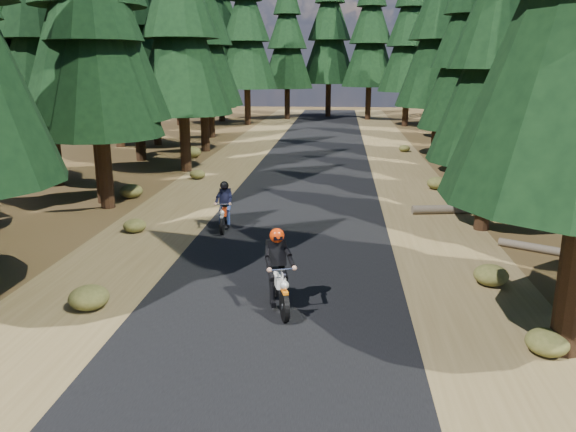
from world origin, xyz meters
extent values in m
plane|color=#443418|center=(0.00, 0.00, 0.00)|extent=(120.00, 120.00, 0.00)
cube|color=black|center=(0.00, 5.00, 0.01)|extent=(6.00, 100.00, 0.01)
cube|color=brown|center=(-4.60, 5.00, 0.00)|extent=(3.20, 100.00, 0.01)
cube|color=brown|center=(4.60, 5.00, 0.00)|extent=(3.20, 100.00, 0.01)
cylinder|color=black|center=(-7.26, 6.17, 2.67)|extent=(0.51, 0.51, 5.34)
cone|color=black|center=(-7.26, 6.17, 6.01)|extent=(4.54, 4.54, 6.68)
cylinder|color=black|center=(6.06, 4.48, 2.26)|extent=(0.48, 0.48, 4.52)
cone|color=black|center=(6.06, 4.48, 5.08)|extent=(3.84, 3.84, 5.65)
cylinder|color=black|center=(-7.70, 6.96, 3.21)|extent=(0.56, 0.56, 6.43)
cone|color=black|center=(-7.70, 6.96, 7.23)|extent=(5.46, 5.46, 8.03)
cylinder|color=black|center=(8.28, 7.39, 2.92)|extent=(0.53, 0.53, 5.84)
cone|color=black|center=(8.28, 7.39, 6.57)|extent=(4.96, 4.96, 7.30)
cylinder|color=black|center=(-11.13, 9.93, 2.78)|extent=(0.52, 0.52, 5.56)
cone|color=black|center=(-11.13, 9.93, 6.26)|extent=(4.73, 4.73, 6.95)
cylinder|color=black|center=(-6.35, 13.89, 2.86)|extent=(0.53, 0.53, 5.72)
cone|color=black|center=(-6.35, 13.89, 6.43)|extent=(4.86, 4.86, 7.15)
cylinder|color=black|center=(6.98, 14.07, 2.25)|extent=(0.48, 0.48, 4.51)
cone|color=black|center=(6.98, 14.07, 5.07)|extent=(3.83, 3.83, 5.64)
cone|color=black|center=(6.98, 14.07, 7.10)|extent=(2.93, 2.93, 4.06)
cylinder|color=black|center=(-9.76, 16.85, 3.18)|extent=(0.55, 0.55, 6.37)
cone|color=black|center=(-9.76, 16.85, 7.16)|extent=(5.41, 5.41, 7.96)
cylinder|color=black|center=(10.48, 16.81, 3.24)|extent=(0.56, 0.56, 6.47)
cone|color=black|center=(10.48, 16.81, 7.28)|extent=(5.50, 5.50, 8.09)
cylinder|color=black|center=(-7.00, 20.76, 2.82)|extent=(0.53, 0.53, 5.64)
cone|color=black|center=(-7.00, 20.76, 6.34)|extent=(4.79, 4.79, 7.05)
cone|color=black|center=(-7.00, 20.76, 8.88)|extent=(3.67, 3.67, 5.08)
cylinder|color=black|center=(6.93, 19.74, 2.91)|extent=(0.53, 0.53, 5.83)
cone|color=black|center=(6.93, 19.74, 6.56)|extent=(4.95, 4.95, 7.29)
cylinder|color=black|center=(-10.86, 23.22, 2.72)|extent=(0.52, 0.52, 5.45)
cone|color=black|center=(-10.86, 23.22, 6.13)|extent=(4.63, 4.63, 6.81)
cone|color=black|center=(-10.86, 23.22, 8.58)|extent=(3.54, 3.54, 4.90)
cylinder|color=black|center=(11.52, 24.15, 2.31)|extent=(0.48, 0.48, 4.61)
cone|color=black|center=(11.52, 24.15, 5.19)|extent=(3.92, 3.92, 5.77)
cone|color=black|center=(11.52, 24.15, 7.27)|extent=(3.00, 3.00, 4.15)
cylinder|color=black|center=(-8.12, 27.46, 2.21)|extent=(0.48, 0.48, 4.42)
cone|color=black|center=(-8.12, 27.46, 4.97)|extent=(3.76, 3.76, 5.52)
cone|color=black|center=(-8.12, 27.46, 6.96)|extent=(2.87, 2.87, 3.98)
cone|color=black|center=(-8.12, 27.46, 8.95)|extent=(1.99, 1.99, 3.31)
cylinder|color=black|center=(8.34, 28.41, 2.88)|extent=(0.53, 0.53, 5.76)
cone|color=black|center=(8.34, 28.41, 6.48)|extent=(4.90, 4.90, 7.21)
cone|color=black|center=(8.34, 28.41, 9.08)|extent=(3.75, 3.75, 5.19)
cylinder|color=black|center=(-11.79, 32.77, 2.37)|extent=(0.49, 0.49, 4.75)
cone|color=black|center=(-11.79, 32.77, 5.34)|extent=(4.04, 4.04, 5.93)
cone|color=black|center=(-11.79, 32.77, 7.48)|extent=(3.09, 3.09, 4.27)
cone|color=black|center=(-11.79, 32.77, 9.61)|extent=(2.14, 2.14, 3.56)
cylinder|color=black|center=(13.03, 32.09, 2.83)|extent=(0.53, 0.53, 5.66)
cone|color=black|center=(13.03, 32.09, 6.37)|extent=(4.81, 4.81, 7.07)
cone|color=black|center=(13.03, 32.09, 8.91)|extent=(3.68, 3.68, 5.09)
cylinder|color=black|center=(-13.00, 22.00, 3.20)|extent=(0.56, 0.56, 6.40)
cone|color=black|center=(-13.00, 22.00, 7.20)|extent=(5.44, 5.44, 8.00)
cylinder|color=black|center=(13.00, 26.00, 3.00)|extent=(0.54, 0.54, 6.00)
cone|color=black|center=(13.00, 26.00, 6.75)|extent=(5.10, 5.10, 7.50)
cylinder|color=black|center=(-7.00, 37.00, 3.20)|extent=(0.56, 0.56, 6.40)
cone|color=black|center=(-7.00, 37.00, 7.20)|extent=(5.44, 5.44, 8.00)
cone|color=black|center=(-7.00, 37.00, 10.08)|extent=(4.16, 4.16, 5.76)
cylinder|color=black|center=(7.00, 37.00, 3.00)|extent=(0.54, 0.54, 6.00)
cone|color=black|center=(7.00, 37.00, 6.75)|extent=(5.10, 5.10, 7.50)
cone|color=black|center=(7.00, 37.00, 9.45)|extent=(3.90, 3.90, 5.40)
cylinder|color=black|center=(-10.00, 40.00, 3.40)|extent=(0.57, 0.57, 6.80)
cone|color=black|center=(-10.00, 40.00, 7.65)|extent=(5.78, 5.78, 8.50)
cone|color=black|center=(-10.00, 40.00, 10.71)|extent=(4.42, 4.42, 6.12)
cylinder|color=black|center=(10.00, 40.00, 3.20)|extent=(0.56, 0.56, 6.40)
cone|color=black|center=(10.00, 40.00, 7.20)|extent=(5.44, 5.44, 8.00)
cone|color=black|center=(10.00, 40.00, 10.08)|extent=(4.16, 4.16, 5.76)
cylinder|color=black|center=(-4.00, 43.00, 3.00)|extent=(0.54, 0.54, 6.00)
cone|color=black|center=(-4.00, 43.00, 6.75)|extent=(5.10, 5.10, 7.50)
cone|color=black|center=(-4.00, 43.00, 9.45)|extent=(3.90, 3.90, 5.40)
cylinder|color=black|center=(4.00, 43.00, 3.20)|extent=(0.56, 0.56, 6.40)
cone|color=black|center=(4.00, 43.00, 7.20)|extent=(5.44, 5.44, 8.00)
cone|color=black|center=(4.00, 43.00, 10.08)|extent=(4.16, 4.16, 5.76)
cylinder|color=black|center=(0.00, 46.00, 3.40)|extent=(0.57, 0.57, 6.80)
cone|color=black|center=(0.00, 46.00, 7.65)|extent=(5.78, 5.78, 8.50)
cone|color=black|center=(0.00, 46.00, 10.71)|extent=(4.42, 4.42, 6.12)
cylinder|color=black|center=(-13.00, 36.00, 2.80)|extent=(0.52, 0.52, 5.60)
cone|color=black|center=(-13.00, 36.00, 6.30)|extent=(4.76, 4.76, 7.00)
cone|color=black|center=(-13.00, 36.00, 8.82)|extent=(3.64, 3.64, 5.04)
cylinder|color=black|center=(13.00, 36.00, 3.00)|extent=(0.54, 0.54, 6.00)
cone|color=black|center=(13.00, 36.00, 6.75)|extent=(5.10, 5.10, 7.50)
cone|color=black|center=(13.00, 36.00, 9.45)|extent=(3.90, 3.90, 5.40)
cylinder|color=#4C4233|center=(6.54, 6.64, 0.16)|extent=(5.03, 1.12, 0.32)
ellipsoid|color=#474C1E|center=(-6.97, 7.83, 0.28)|extent=(0.93, 0.93, 0.56)
ellipsoid|color=#474C1E|center=(5.36, 21.55, 0.21)|extent=(0.69, 0.69, 0.42)
ellipsoid|color=#474C1E|center=(5.15, -0.41, 0.25)|extent=(0.83, 0.83, 0.50)
ellipsoid|color=#474C1E|center=(5.63, 10.64, 0.27)|extent=(0.89, 0.89, 0.54)
ellipsoid|color=#474C1E|center=(7.30, 7.42, 0.33)|extent=(1.10, 1.10, 0.66)
ellipsoid|color=#474C1E|center=(-7.17, 18.04, 0.33)|extent=(1.09, 1.09, 0.65)
ellipsoid|color=#474C1E|center=(7.98, 15.86, 0.36)|extent=(1.19, 1.19, 0.71)
ellipsoid|color=#474C1E|center=(-4.00, -2.67, 0.26)|extent=(0.87, 0.87, 0.52)
ellipsoid|color=#474C1E|center=(-5.09, 3.12, 0.22)|extent=(0.73, 0.73, 0.44)
ellipsoid|color=#474C1E|center=(-5.27, 11.88, 0.22)|extent=(0.73, 0.73, 0.44)
ellipsoid|color=#474C1E|center=(5.32, -3.80, 0.24)|extent=(0.78, 0.78, 0.47)
cube|color=black|center=(0.15, -2.28, 1.21)|extent=(0.45, 0.35, 0.58)
sphere|color=#BE2C07|center=(0.15, -2.28, 1.64)|extent=(0.40, 0.40, 0.32)
cube|color=black|center=(-2.28, 3.68, 1.07)|extent=(0.36, 0.24, 0.51)
sphere|color=black|center=(-2.28, 3.68, 1.44)|extent=(0.30, 0.30, 0.28)
camera|label=1|loc=(1.43, -13.61, 5.18)|focal=35.00mm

